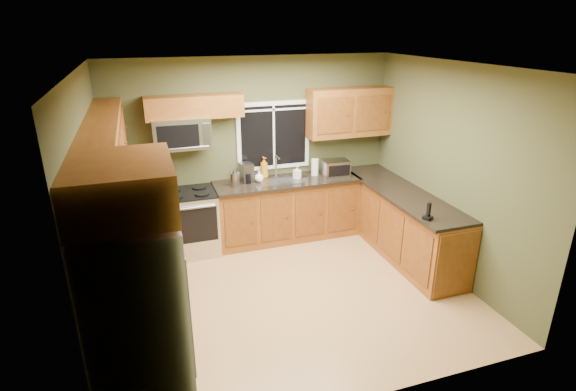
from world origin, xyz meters
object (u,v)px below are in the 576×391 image
kettle (235,179)px  soap_bottle_c (259,176)px  soap_bottle_b (297,172)px  cordless_phone (428,214)px  refrigerator (140,320)px  toaster_oven (335,168)px  soap_bottle_a (264,167)px  range (190,222)px  paper_towel_roll (315,167)px  microwave (182,133)px  coffee_maker (246,173)px

kettle → soap_bottle_c: bearing=12.1°
kettle → soap_bottle_b: 0.95m
kettle → cordless_phone: 2.68m
refrigerator → kettle: (1.36, 2.76, 0.15)m
toaster_oven → kettle: 1.55m
soap_bottle_a → soap_bottle_c: 0.21m
refrigerator → soap_bottle_b: size_ratio=9.07×
soap_bottle_a → soap_bottle_c: bearing=-127.6°
range → soap_bottle_c: (1.05, 0.07, 0.55)m
refrigerator → soap_bottle_c: refrigerator is taller
refrigerator → soap_bottle_b: 3.64m
paper_towel_roll → soap_bottle_a: 0.78m
toaster_oven → soap_bottle_a: bearing=166.5°
range → paper_towel_roll: (1.94, 0.11, 0.60)m
cordless_phone → kettle: bearing=136.0°
microwave → soap_bottle_a: size_ratio=2.38×
refrigerator → soap_bottle_c: 3.34m
soap_bottle_b → kettle: bearing=-177.7°
range → microwave: size_ratio=1.23×
soap_bottle_a → microwave: bearing=-175.4°
microwave → toaster_oven: 2.33m
range → microwave: bearing=90.0°
coffee_maker → soap_bottle_b: bearing=-7.6°
coffee_maker → soap_bottle_b: size_ratio=1.40×
coffee_maker → soap_bottle_c: coffee_maker is taller
microwave → soap_bottle_c: 1.27m
paper_towel_roll → coffee_maker: bearing=178.6°
range → toaster_oven: size_ratio=2.31×
refrigerator → toaster_oven: size_ratio=4.43×
refrigerator → soap_bottle_c: size_ratio=10.87×
soap_bottle_b → soap_bottle_c: (-0.58, 0.04, -0.02)m
soap_bottle_b → microwave: bearing=176.3°
range → refrigerator: bearing=-104.0°
microwave → kettle: size_ratio=3.09×
refrigerator → paper_towel_roll: size_ratio=6.44×
range → soap_bottle_b: size_ratio=4.72×
microwave → soap_bottle_b: bearing=-3.7°
microwave → range: bearing=-90.0°
range → cordless_phone: cordless_phone is taller
refrigerator → cordless_phone: size_ratio=8.58×
soap_bottle_b → toaster_oven: bearing=-5.2°
refrigerator → range: bearing=76.0°
coffee_maker → soap_bottle_a: size_ratio=0.87×
coffee_maker → soap_bottle_a: soap_bottle_a is taller
soap_bottle_b → cordless_phone: 2.14m
refrigerator → microwave: microwave is taller
coffee_maker → soap_bottle_b: coffee_maker is taller
coffee_maker → cordless_phone: size_ratio=1.33×
soap_bottle_b → cordless_phone: (0.97, -1.90, -0.04)m
toaster_oven → cordless_phone: toaster_oven is taller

